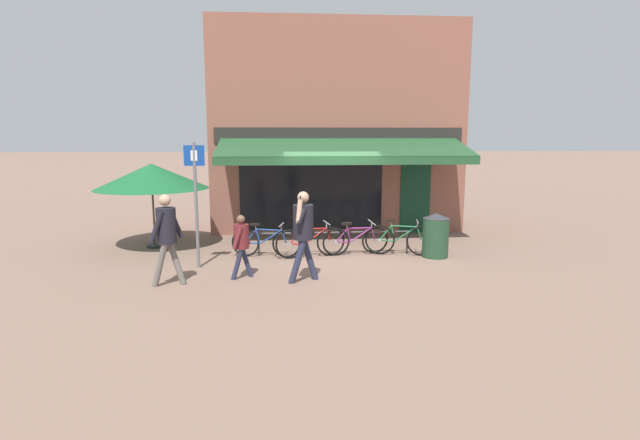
{
  "coord_description": "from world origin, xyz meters",
  "views": [
    {
      "loc": [
        -1.33,
        -12.05,
        2.91
      ],
      "look_at": [
        -0.47,
        -1.1,
        1.05
      ],
      "focal_mm": 28.0,
      "sensor_mm": 36.0,
      "label": 1
    }
  ],
  "objects_px": {
    "bicycle_purple": "(356,240)",
    "parking_sign": "(196,193)",
    "bicycle_blue": "(265,242)",
    "pedestrian_adult": "(303,227)",
    "litter_bin": "(436,235)",
    "pedestrian_child": "(241,240)",
    "pedestrian_second_adult": "(167,230)",
    "bicycle_red": "(310,242)",
    "bicycle_green": "(400,239)",
    "cafe_parasol": "(152,176)"
  },
  "relations": [
    {
      "from": "bicycle_purple",
      "to": "parking_sign",
      "type": "distance_m",
      "value": 4.01
    },
    {
      "from": "bicycle_blue",
      "to": "bicycle_purple",
      "type": "xyz_separation_m",
      "value": [
        2.21,
        0.07,
        -0.0
      ]
    },
    {
      "from": "pedestrian_adult",
      "to": "litter_bin",
      "type": "bearing_deg",
      "value": -152.94
    },
    {
      "from": "pedestrian_child",
      "to": "litter_bin",
      "type": "bearing_deg",
      "value": -165.14
    },
    {
      "from": "pedestrian_second_adult",
      "to": "litter_bin",
      "type": "bearing_deg",
      "value": -151.44
    },
    {
      "from": "parking_sign",
      "to": "pedestrian_child",
      "type": "bearing_deg",
      "value": -41.58
    },
    {
      "from": "bicycle_red",
      "to": "parking_sign",
      "type": "distance_m",
      "value": 2.96
    },
    {
      "from": "litter_bin",
      "to": "parking_sign",
      "type": "relative_size",
      "value": 0.39
    },
    {
      "from": "bicycle_green",
      "to": "pedestrian_adult",
      "type": "bearing_deg",
      "value": -128.18
    },
    {
      "from": "cafe_parasol",
      "to": "bicycle_purple",
      "type": "bearing_deg",
      "value": -13.83
    },
    {
      "from": "bicycle_blue",
      "to": "cafe_parasol",
      "type": "relative_size",
      "value": 0.58
    },
    {
      "from": "bicycle_blue",
      "to": "bicycle_purple",
      "type": "bearing_deg",
      "value": 13.62
    },
    {
      "from": "parking_sign",
      "to": "cafe_parasol",
      "type": "bearing_deg",
      "value": 123.88
    },
    {
      "from": "bicycle_green",
      "to": "pedestrian_child",
      "type": "xyz_separation_m",
      "value": [
        -3.74,
        -1.73,
        0.41
      ]
    },
    {
      "from": "bicycle_purple",
      "to": "pedestrian_child",
      "type": "xyz_separation_m",
      "value": [
        -2.64,
        -1.85,
        0.43
      ]
    },
    {
      "from": "bicycle_green",
      "to": "pedestrian_second_adult",
      "type": "distance_m",
      "value": 5.6
    },
    {
      "from": "litter_bin",
      "to": "parking_sign",
      "type": "bearing_deg",
      "value": -174.22
    },
    {
      "from": "bicycle_green",
      "to": "pedestrian_second_adult",
      "type": "xyz_separation_m",
      "value": [
        -5.14,
        -2.11,
        0.71
      ]
    },
    {
      "from": "pedestrian_adult",
      "to": "cafe_parasol",
      "type": "height_order",
      "value": "cafe_parasol"
    },
    {
      "from": "pedestrian_adult",
      "to": "bicycle_green",
      "type": "bearing_deg",
      "value": -142.2
    },
    {
      "from": "pedestrian_child",
      "to": "parking_sign",
      "type": "xyz_separation_m",
      "value": [
        -1.04,
        0.92,
        0.88
      ]
    },
    {
      "from": "bicycle_purple",
      "to": "cafe_parasol",
      "type": "bearing_deg",
      "value": 156.58
    },
    {
      "from": "cafe_parasol",
      "to": "bicycle_green",
      "type": "bearing_deg",
      "value": -12.58
    },
    {
      "from": "pedestrian_second_adult",
      "to": "parking_sign",
      "type": "distance_m",
      "value": 1.47
    },
    {
      "from": "bicycle_red",
      "to": "bicycle_purple",
      "type": "bearing_deg",
      "value": -3.34
    },
    {
      "from": "bicycle_blue",
      "to": "litter_bin",
      "type": "distance_m",
      "value": 4.12
    },
    {
      "from": "bicycle_red",
      "to": "parking_sign",
      "type": "xyz_separation_m",
      "value": [
        -2.55,
        -0.75,
        1.29
      ]
    },
    {
      "from": "bicycle_red",
      "to": "bicycle_green",
      "type": "relative_size",
      "value": 1.0
    },
    {
      "from": "pedestrian_second_adult",
      "to": "cafe_parasol",
      "type": "relative_size",
      "value": 0.63
    },
    {
      "from": "litter_bin",
      "to": "pedestrian_second_adult",
      "type": "bearing_deg",
      "value": -162.52
    },
    {
      "from": "bicycle_purple",
      "to": "cafe_parasol",
      "type": "distance_m",
      "value": 5.52
    },
    {
      "from": "bicycle_purple",
      "to": "bicycle_red",
      "type": "bearing_deg",
      "value": 179.67
    },
    {
      "from": "bicycle_green",
      "to": "litter_bin",
      "type": "distance_m",
      "value": 0.85
    },
    {
      "from": "bicycle_green",
      "to": "parking_sign",
      "type": "height_order",
      "value": "parking_sign"
    },
    {
      "from": "bicycle_purple",
      "to": "pedestrian_child",
      "type": "distance_m",
      "value": 3.26
    },
    {
      "from": "pedestrian_second_adult",
      "to": "bicycle_blue",
      "type": "bearing_deg",
      "value": -119.17
    },
    {
      "from": "bicycle_purple",
      "to": "bicycle_green",
      "type": "relative_size",
      "value": 0.98
    },
    {
      "from": "pedestrian_child",
      "to": "parking_sign",
      "type": "distance_m",
      "value": 1.64
    },
    {
      "from": "litter_bin",
      "to": "pedestrian_adult",
      "type": "bearing_deg",
      "value": -151.18
    },
    {
      "from": "pedestrian_child",
      "to": "parking_sign",
      "type": "bearing_deg",
      "value": -44.82
    },
    {
      "from": "bicycle_red",
      "to": "pedestrian_second_adult",
      "type": "height_order",
      "value": "pedestrian_second_adult"
    },
    {
      "from": "pedestrian_second_adult",
      "to": "cafe_parasol",
      "type": "xyz_separation_m",
      "value": [
        -1.11,
        3.51,
        0.77
      ]
    },
    {
      "from": "litter_bin",
      "to": "cafe_parasol",
      "type": "distance_m",
      "value": 7.36
    },
    {
      "from": "pedestrian_child",
      "to": "cafe_parasol",
      "type": "distance_m",
      "value": 4.15
    },
    {
      "from": "bicycle_red",
      "to": "pedestrian_child",
      "type": "height_order",
      "value": "pedestrian_child"
    },
    {
      "from": "bicycle_red",
      "to": "litter_bin",
      "type": "xyz_separation_m",
      "value": [
        3.02,
        -0.18,
        0.15
      ]
    },
    {
      "from": "bicycle_green",
      "to": "pedestrian_child",
      "type": "relative_size",
      "value": 1.29
    },
    {
      "from": "bicycle_blue",
      "to": "pedestrian_child",
      "type": "relative_size",
      "value": 1.25
    },
    {
      "from": "pedestrian_second_adult",
      "to": "cafe_parasol",
      "type": "bearing_deg",
      "value": -61.32
    },
    {
      "from": "bicycle_purple",
      "to": "pedestrian_child",
      "type": "relative_size",
      "value": 1.27
    }
  ]
}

